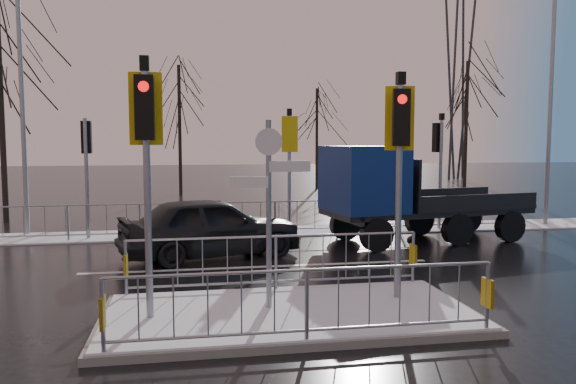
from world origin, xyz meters
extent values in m
plane|color=black|center=(0.00, 0.00, 0.00)|extent=(120.00, 120.00, 0.00)
cube|color=white|center=(0.00, 8.60, 0.02)|extent=(30.00, 2.00, 0.04)
cube|color=silver|center=(0.00, 3.80, 0.00)|extent=(8.00, 0.15, 0.01)
cube|color=slate|center=(0.00, 0.00, 0.06)|extent=(6.00, 3.00, 0.12)
cube|color=white|center=(0.00, 0.00, 0.14)|extent=(5.85, 2.85, 0.03)
cube|color=gold|center=(-2.70, -1.38, 0.67)|extent=(0.05, 0.28, 0.42)
cube|color=gold|center=(2.70, -1.38, 0.67)|extent=(0.05, 0.28, 0.42)
cube|color=gold|center=(-2.70, 1.38, 0.67)|extent=(0.05, 0.28, 0.42)
cube|color=gold|center=(2.70, 1.38, 0.67)|extent=(0.05, 0.28, 0.42)
cylinder|color=gray|center=(-2.20, 0.00, 2.02)|extent=(0.11, 0.11, 3.80)
cube|color=black|center=(-2.20, -0.18, 3.37)|extent=(0.28, 0.22, 0.95)
cylinder|color=red|center=(-2.20, -0.29, 3.67)|extent=(0.16, 0.04, 0.16)
cube|color=#D8BC0C|center=(-2.20, 0.07, 3.37)|extent=(0.50, 0.03, 1.10)
cube|color=black|center=(-2.20, 0.00, 4.04)|extent=(0.14, 0.14, 0.22)
cylinder|color=gray|center=(2.00, 0.40, 1.97)|extent=(0.11, 0.11, 3.70)
cube|color=black|center=(1.95, 0.23, 3.27)|extent=(0.33, 0.28, 0.95)
cylinder|color=red|center=(1.93, 0.12, 3.57)|extent=(0.16, 0.08, 0.16)
cube|color=#D8BC0C|center=(2.02, 0.47, 3.27)|extent=(0.49, 0.16, 1.10)
cube|color=black|center=(2.00, 0.40, 3.94)|extent=(0.14, 0.14, 0.22)
cylinder|color=gray|center=(-0.30, 0.20, 1.67)|extent=(0.09, 0.09, 3.10)
cube|color=silver|center=(0.05, 0.20, 2.47)|extent=(0.70, 0.14, 0.18)
cube|color=silver|center=(-0.62, 0.20, 2.22)|extent=(0.62, 0.15, 0.18)
cylinder|color=silver|center=(-0.30, 0.17, 2.87)|extent=(0.44, 0.03, 0.44)
cylinder|color=gray|center=(-4.50, 8.30, 1.79)|extent=(0.11, 0.11, 3.50)
cube|color=black|center=(-4.50, 8.48, 2.99)|extent=(0.28, 0.22, 0.95)
cylinder|color=red|center=(-4.50, 8.59, 3.29)|extent=(0.16, 0.04, 0.16)
cylinder|color=gray|center=(1.50, 8.30, 1.84)|extent=(0.11, 0.11, 3.60)
cube|color=black|center=(1.50, 8.48, 3.09)|extent=(0.28, 0.22, 0.95)
cylinder|color=red|center=(1.50, 8.59, 3.39)|extent=(0.16, 0.04, 0.16)
cube|color=#D8BC0C|center=(1.50, 8.23, 3.09)|extent=(0.50, 0.03, 1.10)
cube|color=black|center=(1.50, 8.30, 3.76)|extent=(0.14, 0.14, 0.22)
cylinder|color=gray|center=(6.50, 8.30, 1.79)|extent=(0.11, 0.11, 3.50)
cube|color=black|center=(6.45, 8.47, 2.99)|extent=(0.33, 0.28, 0.95)
cylinder|color=red|center=(6.43, 8.58, 3.29)|extent=(0.16, 0.08, 0.16)
cube|color=black|center=(6.50, 8.30, 3.66)|extent=(0.14, 0.14, 0.22)
imported|color=black|center=(-1.04, 5.11, 0.76)|extent=(4.82, 3.00, 1.53)
cylinder|color=black|center=(3.22, 5.02, 0.45)|extent=(0.93, 0.42, 0.90)
cylinder|color=black|center=(2.90, 6.88, 0.45)|extent=(0.93, 0.42, 0.90)
cylinder|color=black|center=(5.69, 5.45, 0.45)|extent=(0.93, 0.42, 0.90)
cylinder|color=black|center=(5.37, 7.30, 0.45)|extent=(0.93, 0.42, 0.90)
cylinder|color=black|center=(7.46, 5.75, 0.45)|extent=(0.93, 0.42, 0.90)
cylinder|color=black|center=(7.14, 7.61, 0.45)|extent=(0.93, 0.42, 0.90)
cube|color=black|center=(5.18, 6.32, 0.88)|extent=(6.18, 3.04, 0.14)
cube|color=navy|center=(3.15, 5.97, 1.85)|extent=(2.13, 2.43, 1.79)
cube|color=black|center=(4.00, 6.11, 2.21)|extent=(0.34, 1.77, 0.99)
cube|color=#2D3033|center=(2.61, 5.88, 0.85)|extent=(0.46, 2.05, 0.31)
cube|color=black|center=(6.15, 6.48, 1.00)|extent=(4.25, 2.79, 0.11)
cube|color=black|center=(4.25, 6.16, 1.72)|extent=(0.43, 2.13, 1.35)
cylinder|color=black|center=(-8.00, 12.50, 3.68)|extent=(0.20, 0.20, 7.36)
cylinder|color=black|center=(-2.00, 22.00, 3.45)|extent=(0.19, 0.19, 6.90)
cylinder|color=black|center=(6.00, 24.00, 2.99)|extent=(0.16, 0.16, 5.98)
cylinder|color=black|center=(14.00, 21.00, 3.68)|extent=(0.20, 0.20, 7.36)
cylinder|color=gray|center=(10.50, 8.50, 4.00)|extent=(0.14, 0.14, 8.00)
cylinder|color=gray|center=(-6.50, 9.50, 4.10)|extent=(0.14, 0.14, 8.20)
cylinder|color=#2D3033|center=(18.60, 30.60, 10.00)|extent=(1.18, 1.18, 19.97)
cylinder|color=#2D3033|center=(17.40, 30.60, 10.00)|extent=(1.18, 1.18, 19.97)
cylinder|color=#2D3033|center=(18.60, 29.40, 10.00)|extent=(1.18, 1.18, 19.97)
cylinder|color=#2D3033|center=(17.40, 29.40, 10.00)|extent=(1.18, 1.18, 19.97)
camera|label=1|loc=(-1.58, -8.77, 2.88)|focal=35.00mm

